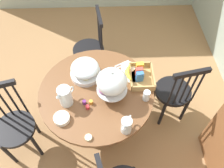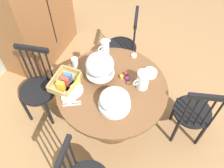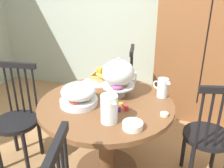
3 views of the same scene
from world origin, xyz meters
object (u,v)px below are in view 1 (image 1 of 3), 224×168
at_px(windsor_chair_facing_door, 174,93).
at_px(windsor_chair_far_side, 90,50).
at_px(windsor_chair_near_window, 15,126).
at_px(fruit_platter_covered, 85,70).
at_px(pastry_stand_with_dome, 112,83).
at_px(cereal_bowl, 62,118).
at_px(drinking_glass, 146,96).
at_px(china_plate_large, 131,74).
at_px(dining_table, 98,104).
at_px(china_plate_small, 128,67).
at_px(orange_juice_pitcher, 65,97).
at_px(cereal_basket, 139,75).
at_px(milk_pitcher, 126,126).
at_px(butter_dish, 89,138).

relative_size(windsor_chair_facing_door, windsor_chair_far_side, 1.00).
height_order(windsor_chair_near_window, windsor_chair_facing_door, same).
relative_size(windsor_chair_near_window, fruit_platter_covered, 3.25).
distance_m(windsor_chair_near_window, pastry_stand_with_dome, 1.10).
bearing_deg(cereal_bowl, drinking_glass, 104.00).
height_order(fruit_platter_covered, china_plate_large, fruit_platter_covered).
relative_size(dining_table, china_plate_small, 7.36).
distance_m(windsor_chair_facing_door, china_plate_large, 0.58).
bearing_deg(pastry_stand_with_dome, windsor_chair_far_side, -164.86).
bearing_deg(fruit_platter_covered, china_plate_large, 89.29).
xyz_separation_m(windsor_chair_facing_door, china_plate_large, (-0.04, -0.49, 0.29)).
distance_m(orange_juice_pitcher, cereal_bowl, 0.19).
bearing_deg(drinking_glass, china_plate_large, -158.68).
relative_size(windsor_chair_far_side, pastry_stand_with_dome, 2.83).
bearing_deg(cereal_basket, windsor_chair_near_window, -74.49).
relative_size(windsor_chair_near_window, milk_pitcher, 5.93).
height_order(china_plate_large, cereal_bowl, cereal_bowl).
distance_m(milk_pitcher, china_plate_small, 0.69).
height_order(windsor_chair_facing_door, china_plate_small, windsor_chair_facing_door).
height_order(dining_table, pastry_stand_with_dome, pastry_stand_with_dome).
relative_size(dining_table, orange_juice_pitcher, 5.42).
relative_size(cereal_basket, cereal_bowl, 2.26).
distance_m(windsor_chair_near_window, orange_juice_pitcher, 0.68).
bearing_deg(windsor_chair_facing_door, windsor_chair_far_side, -126.83).
xyz_separation_m(windsor_chair_far_side, fruit_platter_covered, (0.65, -0.01, 0.37)).
bearing_deg(orange_juice_pitcher, china_plate_large, 116.63).
bearing_deg(windsor_chair_facing_door, drinking_glass, -56.17).
bearing_deg(windsor_chair_near_window, drinking_glass, 94.19).
bearing_deg(milk_pitcher, pastry_stand_with_dome, -163.45).
bearing_deg(orange_juice_pitcher, butter_dish, 30.58).
bearing_deg(windsor_chair_far_side, windsor_chair_facing_door, 53.17).
relative_size(windsor_chair_facing_door, china_plate_large, 4.43).
bearing_deg(china_plate_small, orange_juice_pitcher, -56.32).
bearing_deg(cereal_bowl, cereal_basket, 121.54).
xyz_separation_m(dining_table, orange_juice_pitcher, (0.12, -0.27, 0.33)).
distance_m(pastry_stand_with_dome, cereal_bowl, 0.53).
bearing_deg(cereal_basket, fruit_platter_covered, -95.22).
height_order(pastry_stand_with_dome, butter_dish, pastry_stand_with_dome).
bearing_deg(cereal_bowl, windsor_chair_far_side, 170.15).
bearing_deg(drinking_glass, fruit_platter_covered, -118.05).
xyz_separation_m(windsor_chair_far_side, cereal_basket, (0.70, 0.52, 0.33)).
xyz_separation_m(windsor_chair_far_side, milk_pitcher, (1.26, 0.35, 0.36)).
relative_size(orange_juice_pitcher, china_plate_small, 1.36).
distance_m(dining_table, orange_juice_pitcher, 0.44).
relative_size(windsor_chair_facing_door, drinking_glass, 8.86).
relative_size(pastry_stand_with_dome, milk_pitcher, 2.09).
bearing_deg(drinking_glass, windsor_chair_facing_door, 123.83).
bearing_deg(milk_pitcher, windsor_chair_near_window, -101.00).
bearing_deg(china_plate_large, drinking_glass, 21.32).
distance_m(cereal_basket, drinking_glass, 0.26).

